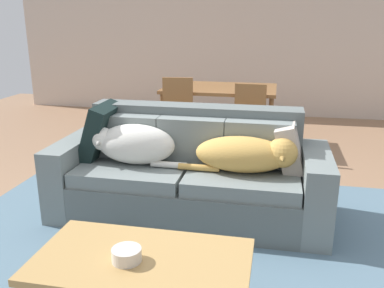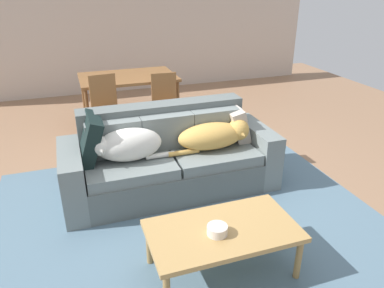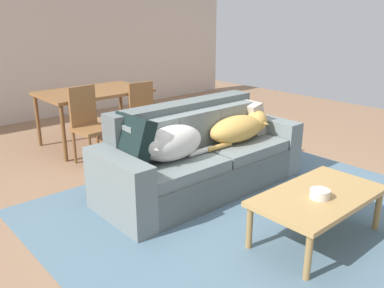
# 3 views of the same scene
# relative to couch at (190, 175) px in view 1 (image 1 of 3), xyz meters

# --- Properties ---
(ground_plane) EXTENTS (10.00, 10.00, 0.00)m
(ground_plane) POSITION_rel_couch_xyz_m (0.10, -0.00, -0.34)
(ground_plane) COLOR #946E52
(back_partition) EXTENTS (8.00, 0.12, 2.70)m
(back_partition) POSITION_rel_couch_xyz_m (0.10, 4.00, 1.01)
(back_partition) COLOR beige
(back_partition) RESTS_ON ground
(area_rug) EXTENTS (3.59, 3.20, 0.01)m
(area_rug) POSITION_rel_couch_xyz_m (0.00, -0.74, -0.34)
(area_rug) COLOR slate
(area_rug) RESTS_ON ground
(couch) EXTENTS (2.22, 0.86, 0.89)m
(couch) POSITION_rel_couch_xyz_m (0.00, 0.00, 0.00)
(couch) COLOR #596262
(couch) RESTS_ON ground
(dog_on_left_cushion) EXTENTS (0.81, 0.33, 0.33)m
(dog_on_left_cushion) POSITION_rel_couch_xyz_m (-0.45, -0.10, 0.28)
(dog_on_left_cushion) COLOR silver
(dog_on_left_cushion) RESTS_ON couch
(dog_on_right_cushion) EXTENTS (0.91, 0.36, 0.29)m
(dog_on_right_cushion) POSITION_rel_couch_xyz_m (0.48, -0.11, 0.25)
(dog_on_right_cushion) COLOR tan
(dog_on_right_cushion) RESTS_ON couch
(throw_pillow_by_left_arm) EXTENTS (0.28, 0.48, 0.49)m
(throw_pillow_by_left_arm) POSITION_rel_couch_xyz_m (-0.80, 0.05, 0.32)
(throw_pillow_by_left_arm) COLOR black
(throw_pillow_by_left_arm) RESTS_ON couch
(throw_pillow_by_right_arm) EXTENTS (0.27, 0.39, 0.40)m
(throw_pillow_by_right_arm) POSITION_rel_couch_xyz_m (0.80, 0.05, 0.28)
(throw_pillow_by_right_arm) COLOR #B7A99D
(throw_pillow_by_right_arm) RESTS_ON couch
(coffee_table) EXTENTS (1.13, 0.62, 0.41)m
(coffee_table) POSITION_rel_couch_xyz_m (0.03, -1.36, 0.02)
(coffee_table) COLOR tan
(coffee_table) RESTS_ON ground
(bowl_on_coffee_table) EXTENTS (0.15, 0.15, 0.07)m
(bowl_on_coffee_table) POSITION_rel_couch_xyz_m (-0.04, -1.41, 0.10)
(bowl_on_coffee_table) COLOR silver
(bowl_on_coffee_table) RESTS_ON coffee_table
(dining_table) EXTENTS (1.42, 0.92, 0.75)m
(dining_table) POSITION_rel_couch_xyz_m (-0.05, 2.10, 0.34)
(dining_table) COLOR brown
(dining_table) RESTS_ON ground
(dining_chair_near_left) EXTENTS (0.44, 0.44, 0.93)m
(dining_chair_near_left) POSITION_rel_couch_xyz_m (-0.47, 1.47, 0.16)
(dining_chair_near_left) COLOR brown
(dining_chair_near_left) RESTS_ON ground
(dining_chair_near_right) EXTENTS (0.43, 0.43, 0.88)m
(dining_chair_near_right) POSITION_rel_couch_xyz_m (0.37, 1.47, 0.15)
(dining_chair_near_right) COLOR brown
(dining_chair_near_right) RESTS_ON ground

